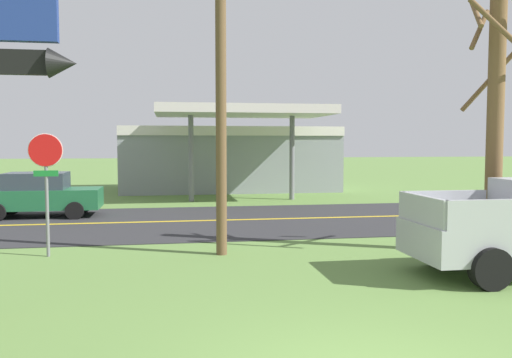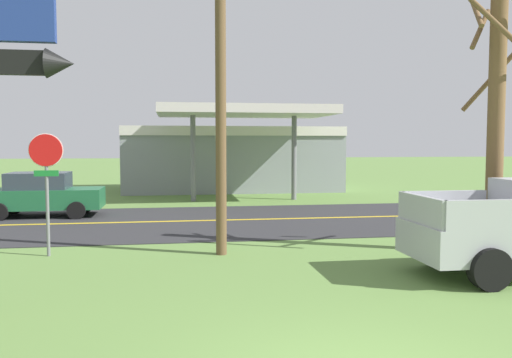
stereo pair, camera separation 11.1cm
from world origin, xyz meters
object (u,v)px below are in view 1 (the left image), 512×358
Objects in this scene: utility_pole at (221,44)px; car_green_near_lane at (40,195)px; stop_sign at (46,172)px; gas_station at (229,156)px; bare_tree at (497,94)px.

car_green_near_lane is at bearing 127.95° from utility_pole.
stop_sign is 0.25× the size of gas_station.
utility_pole is 1.28× the size of bare_tree.
gas_station is (6.31, 17.18, -0.08)m from stop_sign.
stop_sign reaches higher than car_green_near_lane.
bare_tree reaches higher than car_green_near_lane.
bare_tree is 0.62× the size of gas_station.
car_green_near_lane is (-8.08, -10.05, -1.11)m from gas_station.
bare_tree is 1.78× the size of car_green_near_lane.
bare_tree is at bearing -76.36° from gas_station.
utility_pole reaches higher than car_green_near_lane.
gas_station is at bearing 69.82° from stop_sign.
gas_station is at bearing 82.94° from utility_pole.
bare_tree reaches higher than stop_sign.
car_green_near_lane is at bearing 146.12° from bare_tree.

